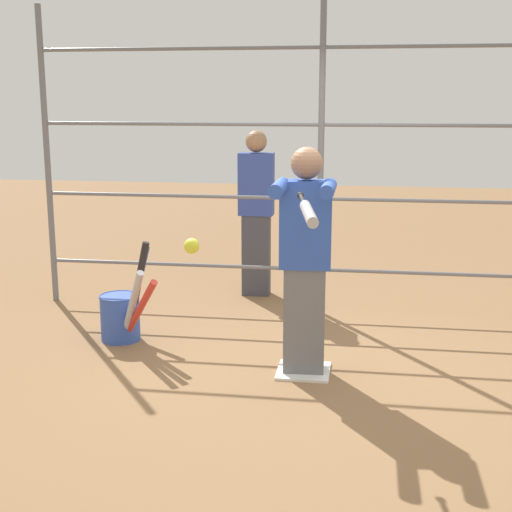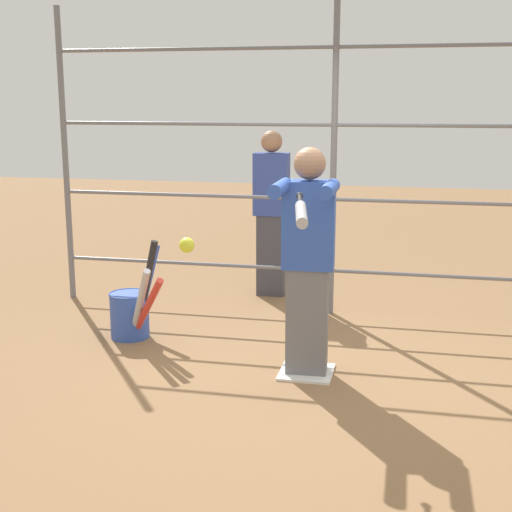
{
  "view_description": "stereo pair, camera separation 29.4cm",
  "coord_description": "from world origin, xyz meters",
  "px_view_note": "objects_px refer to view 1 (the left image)",
  "views": [
    {
      "loc": [
        -0.42,
        5.13,
        2.05
      ],
      "look_at": [
        0.31,
        0.39,
        0.99
      ],
      "focal_mm": 50.0,
      "sensor_mm": 36.0,
      "label": 1
    },
    {
      "loc": [
        -0.71,
        5.07,
        2.05
      ],
      "look_at": [
        0.31,
        0.39,
        0.99
      ],
      "focal_mm": 50.0,
      "sensor_mm": 36.0,
      "label": 2
    }
  ],
  "objects_px": {
    "softball_in_flight": "(192,246)",
    "batter": "(305,255)",
    "baseball_bat_swinging": "(308,211)",
    "bat_bucket": "(123,314)",
    "bystander_behind_fence": "(256,211)"
  },
  "relations": [
    {
      "from": "bystander_behind_fence",
      "to": "batter",
      "type": "bearing_deg",
      "value": 107.86
    },
    {
      "from": "softball_in_flight",
      "to": "bystander_behind_fence",
      "type": "relative_size",
      "value": 0.06
    },
    {
      "from": "baseball_bat_swinging",
      "to": "bat_bucket",
      "type": "distance_m",
      "value": 2.52
    },
    {
      "from": "softball_in_flight",
      "to": "bystander_behind_fence",
      "type": "distance_m",
      "value": 3.13
    },
    {
      "from": "softball_in_flight",
      "to": "bystander_behind_fence",
      "type": "bearing_deg",
      "value": -88.58
    },
    {
      "from": "batter",
      "to": "baseball_bat_swinging",
      "type": "height_order",
      "value": "batter"
    },
    {
      "from": "bat_bucket",
      "to": "bystander_behind_fence",
      "type": "bearing_deg",
      "value": -118.94
    },
    {
      "from": "batter",
      "to": "bat_bucket",
      "type": "height_order",
      "value": "batter"
    },
    {
      "from": "softball_in_flight",
      "to": "bat_bucket",
      "type": "xyz_separation_m",
      "value": [
        0.98,
        -1.47,
        -0.93
      ]
    },
    {
      "from": "baseball_bat_swinging",
      "to": "bat_bucket",
      "type": "bearing_deg",
      "value": -41.03
    },
    {
      "from": "softball_in_flight",
      "to": "batter",
      "type": "bearing_deg",
      "value": -122.85
    },
    {
      "from": "batter",
      "to": "bystander_behind_fence",
      "type": "bearing_deg",
      "value": -72.14
    },
    {
      "from": "batter",
      "to": "baseball_bat_swinging",
      "type": "relative_size",
      "value": 1.97
    },
    {
      "from": "batter",
      "to": "softball_in_flight",
      "type": "distance_m",
      "value": 1.16
    },
    {
      "from": "batter",
      "to": "baseball_bat_swinging",
      "type": "bearing_deg",
      "value": 95.33
    }
  ]
}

